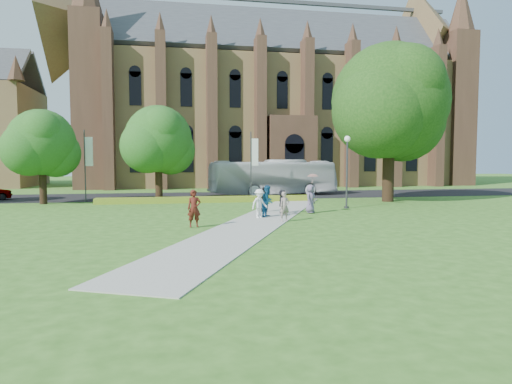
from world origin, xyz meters
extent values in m
plane|color=#305E1C|center=(0.00, 0.00, 0.00)|extent=(160.00, 160.00, 0.00)
cube|color=black|center=(0.00, 20.00, 0.01)|extent=(160.00, 10.00, 0.02)
cube|color=#B2B2A8|center=(0.00, 1.00, 0.02)|extent=(15.58, 28.54, 0.04)
cube|color=gold|center=(-2.00, 13.20, 0.23)|extent=(18.00, 1.40, 0.45)
cube|color=brown|center=(10.00, 40.00, 8.50)|extent=(52.00, 16.00, 17.00)
cube|color=#4E3224|center=(-14.50, 33.00, 10.50)|extent=(3.50, 3.50, 21.00)
cube|color=#4E3224|center=(34.50, 33.00, 10.50)|extent=(3.50, 3.50, 21.00)
cone|color=#4E3224|center=(34.50, 33.00, 24.50)|extent=(3.60, 3.60, 7.00)
cube|color=#4E3224|center=(10.00, 31.00, 4.50)|extent=(6.00, 2.50, 9.00)
cylinder|color=#38383D|center=(7.50, 6.50, 2.40)|extent=(0.14, 0.14, 4.80)
sphere|color=white|center=(7.50, 6.50, 5.02)|extent=(0.44, 0.44, 0.44)
cylinder|color=#38383D|center=(7.50, 6.50, 0.07)|extent=(0.36, 0.36, 0.15)
cylinder|color=#332114|center=(13.00, 11.00, 3.30)|extent=(0.96, 0.96, 6.60)
sphere|color=#173C10|center=(13.00, 11.00, 8.40)|extent=(9.60, 9.60, 9.60)
cylinder|color=#332114|center=(-15.00, 14.00, 1.93)|extent=(0.56, 0.56, 3.85)
sphere|color=#265519|center=(-15.00, 14.00, 4.90)|extent=(5.20, 5.20, 5.20)
cylinder|color=#332114|center=(-6.00, 14.50, 2.06)|extent=(0.60, 0.60, 4.12)
sphere|color=#265519|center=(-6.00, 14.50, 5.25)|extent=(5.60, 5.60, 5.60)
cylinder|color=#38383D|center=(2.00, 15.20, 3.00)|extent=(0.10, 0.10, 6.00)
cube|color=white|center=(2.35, 15.20, 4.20)|extent=(0.60, 0.02, 2.40)
cylinder|color=#38383D|center=(-12.00, 15.20, 3.00)|extent=(0.10, 0.10, 6.00)
cube|color=white|center=(-11.65, 15.20, 4.20)|extent=(0.60, 0.02, 2.40)
imported|color=silver|center=(4.93, 19.09, 1.79)|extent=(12.98, 4.89, 3.53)
imported|color=#4C1911|center=(-3.87, -1.05, 1.00)|extent=(0.75, 0.54, 1.93)
imported|color=#1A5483|center=(0.77, 2.44, 1.00)|extent=(1.14, 1.18, 1.92)
imported|color=white|center=(0.16, 1.94, 0.90)|extent=(1.29, 1.09, 1.73)
imported|color=black|center=(1.06, 5.10, 0.86)|extent=(1.04, 0.69, 1.65)
imported|color=slate|center=(3.98, 3.99, 0.96)|extent=(1.03, 1.06, 1.83)
imported|color=#23242A|center=(2.10, 4.11, 0.80)|extent=(0.96, 1.48, 1.53)
imported|color=gray|center=(1.29, 0.29, 0.88)|extent=(0.70, 0.56, 1.67)
imported|color=#CF92AD|center=(4.16, 4.09, 2.19)|extent=(0.93, 0.93, 0.63)
camera|label=1|loc=(-5.07, -24.64, 3.49)|focal=32.00mm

